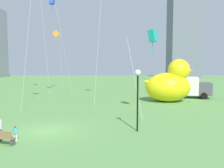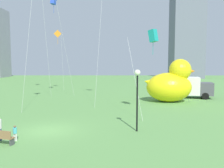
# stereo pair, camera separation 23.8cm
# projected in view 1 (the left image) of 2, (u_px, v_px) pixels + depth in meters

# --- Properties ---
(ground_plane) EXTENTS (140.00, 140.00, 0.00)m
(ground_plane) POSITION_uv_depth(u_px,v_px,m) (49.00, 131.00, 18.00)
(ground_plane) COLOR #60974E
(park_bench) EXTENTS (1.68, 0.88, 0.90)m
(park_bench) POSITION_uv_depth(u_px,v_px,m) (2.00, 137.00, 14.97)
(park_bench) COLOR olive
(park_bench) RESTS_ON ground
(person_child) EXTENTS (0.24, 0.24, 1.00)m
(person_child) POSITION_uv_depth(u_px,v_px,m) (16.00, 133.00, 15.63)
(person_child) COLOR silver
(person_child) RESTS_ON ground
(giant_inflatable_duck) EXTENTS (6.39, 4.10, 5.30)m
(giant_inflatable_duck) POSITION_uv_depth(u_px,v_px,m) (170.00, 84.00, 30.74)
(giant_inflatable_duck) COLOR yellow
(giant_inflatable_duck) RESTS_ON ground
(lamppost) EXTENTS (0.43, 0.43, 4.45)m
(lamppost) POSITION_uv_depth(u_px,v_px,m) (138.00, 86.00, 17.63)
(lamppost) COLOR black
(lamppost) RESTS_ON ground
(box_truck) EXTENTS (6.53, 3.53, 2.85)m
(box_truck) POSITION_uv_depth(u_px,v_px,m) (186.00, 87.00, 34.16)
(box_truck) COLOR white
(box_truck) RESTS_ON ground
(city_skyline) EXTENTS (75.90, 16.15, 39.58)m
(city_skyline) POSITION_uv_depth(u_px,v_px,m) (31.00, 19.00, 71.52)
(city_skyline) COLOR gray
(city_skyline) RESTS_ON ground
(kite_teal) EXTENTS (2.82, 3.44, 7.94)m
(kite_teal) POSITION_uv_depth(u_px,v_px,m) (153.00, 36.00, 22.60)
(kite_teal) COLOR silver
(kite_teal) RESTS_ON ground
(kite_blue) EXTENTS (2.99, 3.36, 13.99)m
(kite_blue) POSITION_uv_depth(u_px,v_px,m) (53.00, 1.00, 33.97)
(kite_blue) COLOR silver
(kite_blue) RESTS_ON ground
(kite_orange) EXTENTS (1.38, 1.46, 10.19)m
(kite_orange) POSITION_uv_depth(u_px,v_px,m) (57.00, 36.00, 41.07)
(kite_orange) COLOR silver
(kite_orange) RESTS_ON ground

